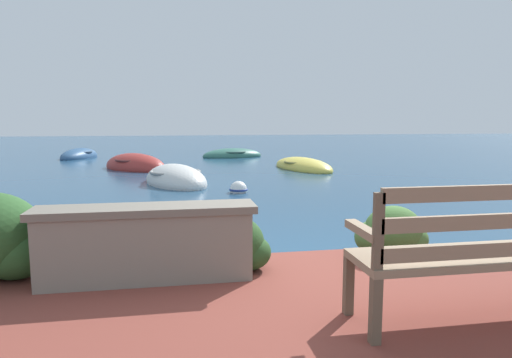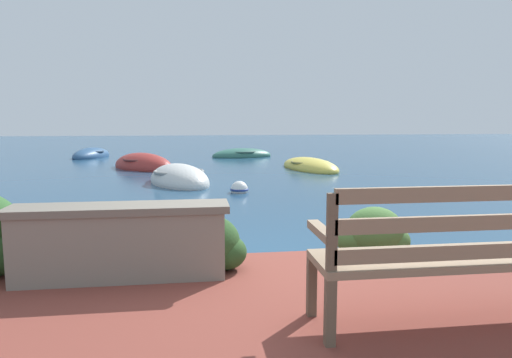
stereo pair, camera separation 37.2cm
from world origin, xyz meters
name	(u,v)px [view 2 (the right image)]	position (x,y,z in m)	size (l,w,h in m)	color
ground_plane	(279,273)	(0.00, 0.00, 0.00)	(80.00, 80.00, 0.00)	navy
park_bench	(450,251)	(0.75, -1.74, 0.71)	(1.71, 0.48, 0.93)	brown
stone_wall	(121,242)	(-1.43, -0.57, 0.53)	(1.77, 0.39, 0.62)	gray
hedge_clump_left	(206,246)	(-0.74, -0.43, 0.43)	(0.71, 0.51, 0.49)	#284C23
hedge_clump_centre	(373,235)	(0.86, -0.26, 0.43)	(0.71, 0.51, 0.48)	#426B33
rowboat_nearest	(179,181)	(-1.19, 6.60, 0.07)	(1.99, 2.66, 0.84)	silver
rowboat_mid	(310,167)	(2.72, 9.35, 0.05)	(1.77, 3.19, 0.62)	#DBC64C
rowboat_far	(143,166)	(-2.41, 10.13, 0.07)	(2.56, 2.75, 0.86)	#9E2D28
rowboat_outer	(242,156)	(1.11, 14.17, 0.06)	(2.71, 1.76, 0.63)	#336B5B
rowboat_distant	(91,156)	(-4.95, 14.80, 0.06)	(1.60, 2.58, 0.69)	#2D517A
mooring_buoy	(239,190)	(0.10, 5.10, 0.06)	(0.40, 0.40, 0.36)	white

